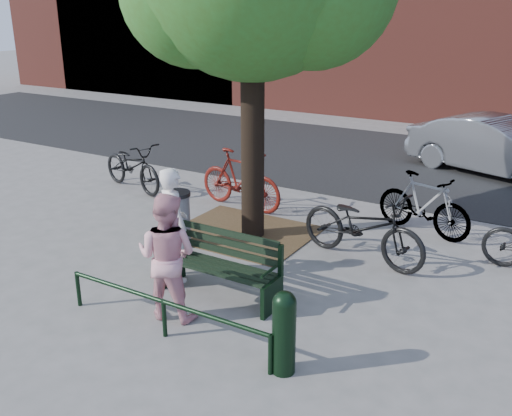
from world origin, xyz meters
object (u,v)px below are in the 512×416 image
Objects in this scene: park_bench at (223,263)px; bicycle_c at (363,226)px; person_left at (174,225)px; parked_car at (496,146)px; litter_bin at (178,218)px; bollard at (284,330)px; person_right at (167,256)px.

bicycle_c is (1.24, 2.12, 0.10)m from park_bench.
person_left reaches higher than bicycle_c.
person_left is 8.99m from parked_car.
bicycle_c is (2.91, 1.02, 0.10)m from litter_bin.
litter_bin is (-3.27, 2.26, -0.05)m from bollard.
parked_car is at bearing 86.70° from bollard.
person_left is 1.02× the size of person_right.
park_bench is at bearing -154.61° from person_left.
person_left is at bearing 144.70° from bicycle_c.
parked_car reaches higher than litter_bin.
bollard is 3.98m from litter_bin.
person_left is at bearing -53.32° from litter_bin.
person_left is 1.81× the size of litter_bin.
person_left is at bearing 175.49° from park_bench.
person_left is 0.78× the size of bicycle_c.
parked_car is (0.56, 9.68, 0.16)m from bollard.
bollard is at bearing -34.70° from litter_bin.
park_bench is at bearing 144.05° from bollard.
litter_bin is (-1.39, 1.94, -0.37)m from person_right.
park_bench is 0.79× the size of bicycle_c.
parked_car is (3.06, 8.45, -0.16)m from person_left.
parked_car reaches higher than bollard.
person_left reaches higher than park_bench.
bollard is (1.88, -0.32, -0.31)m from person_right.
litter_bin is at bearing 120.24° from bicycle_c.
person_left reaches higher than litter_bin.
person_left reaches higher than person_right.
person_right reaches higher than park_bench.
person_right is 9.67m from parked_car.
person_left is 1.34m from litter_bin.
person_left is at bearing 178.56° from parked_car.
person_right is at bearing 170.22° from bollard.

